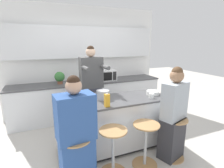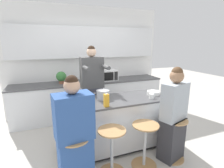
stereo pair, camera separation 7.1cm
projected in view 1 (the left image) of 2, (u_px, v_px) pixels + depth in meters
The scene contains 18 objects.
ground_plane at pixel (114, 147), 3.12m from camera, with size 16.00×16.00×0.00m, color beige.
wall_back at pixel (85, 54), 4.43m from camera, with size 3.97×0.22×2.70m.
back_counter at pixel (90, 98), 4.41m from camera, with size 3.69×0.65×0.89m.
kitchen_island at pixel (114, 124), 3.02m from camera, with size 1.91×0.70×0.89m.
bar_stool_leftmost at pixel (77, 159), 2.21m from camera, with size 0.39×0.39×0.67m.
bar_stool_center_left at pixel (113, 149), 2.42m from camera, with size 0.39×0.39×0.67m.
bar_stool_center_right at pixel (146, 143), 2.58m from camera, with size 0.39×0.39×0.67m.
bar_stool_rightmost at pixel (173, 136), 2.76m from camera, with size 0.39×0.39×0.67m.
person_cooking at pixel (92, 92), 3.47m from camera, with size 0.45×0.56×1.76m.
person_wrapped_blanket at pixel (76, 137), 2.14m from camera, with size 0.48×0.33×1.46m.
person_seated_near at pixel (173, 118), 2.70m from camera, with size 0.48×0.37×1.48m.
cooking_pot at pixel (103, 95), 2.92m from camera, with size 0.31×0.22×0.15m.
fruit_bowl at pixel (62, 102), 2.66m from camera, with size 0.22×0.22×0.08m.
mixing_bowl_steel at pixel (153, 93), 3.19m from camera, with size 0.23×0.23×0.07m.
coffee_cup_near at pixel (151, 96), 2.97m from camera, with size 0.12×0.08×0.08m.
juice_carton at pixel (107, 100), 2.57m from camera, with size 0.07×0.07×0.21m.
microwave at pixel (105, 75), 4.39m from camera, with size 0.50×0.35×0.27m.
potted_plant at pixel (60, 77), 4.01m from camera, with size 0.23×0.23×0.28m.
Camera 1 is at (-1.09, -2.55, 1.82)m, focal length 28.00 mm.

